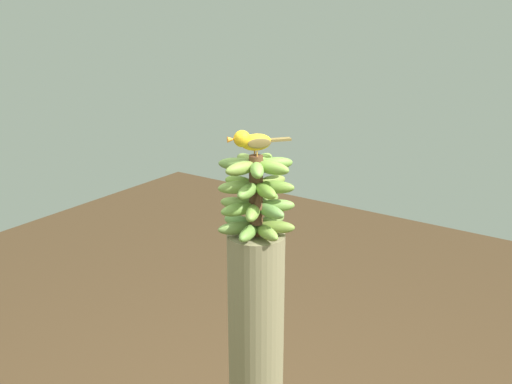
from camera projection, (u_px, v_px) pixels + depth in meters
name	position (u px, v px, depth m)	size (l,w,h in m)	color
banana_bunch	(256.00, 196.00, 1.90)	(0.27, 0.26, 0.27)	brown
perched_bird	(252.00, 141.00, 1.84)	(0.18, 0.15, 0.09)	#C68933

